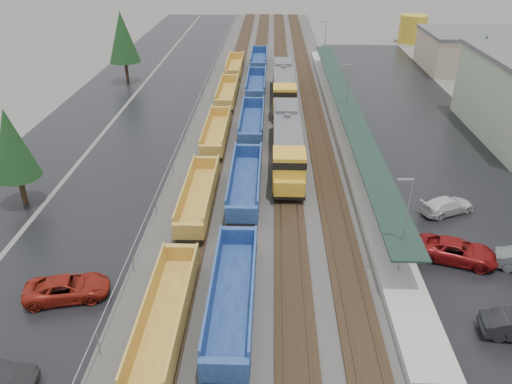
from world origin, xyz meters
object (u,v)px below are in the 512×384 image
well_string_yellow (199,196)px  parked_car_east_b (457,251)px  well_string_blue (246,183)px  locomotive_trail (284,86)px  locomotive_lead (287,143)px  storage_tank (413,29)px  parked_car_west_c (67,288)px  parked_car_east_c (447,206)px

well_string_yellow → parked_car_east_b: bearing=-19.9°
well_string_blue → parked_car_east_b: size_ratio=18.90×
locomotive_trail → parked_car_east_b: size_ratio=3.39×
well_string_yellow → well_string_blue: well_string_blue is taller
well_string_blue → parked_car_east_b: 19.21m
locomotive_trail → well_string_yellow: (-8.00, -30.54, -1.27)m
locomotive_lead → storage_tank: (28.43, 63.67, 0.46)m
storage_tank → well_string_yellow: bearing=-116.5°
well_string_yellow → parked_car_east_b: 21.69m
locomotive_trail → parked_car_east_b: 39.92m
storage_tank → parked_car_west_c: storage_tank is taller
locomotive_lead → parked_car_east_c: bearing=-35.3°
locomotive_trail → parked_car_east_b: (12.40, -37.91, -1.58)m
locomotive_trail → parked_car_east_c: size_ratio=4.03×
locomotive_lead → parked_car_east_b: bearing=-53.7°
locomotive_trail → parked_car_east_b: locomotive_trail is taller
locomotive_trail → parked_car_west_c: size_ratio=3.56×
locomotive_trail → storage_tank: 51.28m
locomotive_trail → storage_tank: (28.43, 42.67, 0.46)m
well_string_blue → storage_tank: storage_tank is taller
storage_tank → parked_car_east_b: bearing=-101.3°
locomotive_trail → parked_car_east_c: 33.81m
locomotive_trail → well_string_blue: size_ratio=0.18×
well_string_yellow → parked_car_west_c: bearing=-120.2°
well_string_blue → locomotive_trail: bearing=81.8°
parked_car_west_c → parked_car_east_c: bearing=-80.1°
parked_car_east_c → well_string_blue: bearing=56.5°
parked_car_west_c → locomotive_trail: bearing=-32.5°
parked_car_west_c → well_string_blue: bearing=-49.6°
well_string_blue → parked_car_west_c: 18.92m
locomotive_lead → locomotive_trail: bearing=90.0°
locomotive_trail → well_string_blue: bearing=-98.2°
locomotive_lead → well_string_yellow: size_ratio=0.19×
parked_car_west_c → locomotive_lead: bearing=-47.6°
well_string_blue → well_string_yellow: bearing=-146.7°
parked_car_east_c → parked_car_east_b: bearing=144.2°
locomotive_trail → parked_car_east_c: bearing=-65.8°
parked_car_east_b → storage_tank: bearing=7.4°
storage_tank → parked_car_east_c: 74.93m
storage_tank → parked_car_east_b: (-16.03, -80.58, -2.04)m
storage_tank → parked_car_east_c: bearing=-101.2°
locomotive_lead → storage_tank: size_ratio=3.48×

